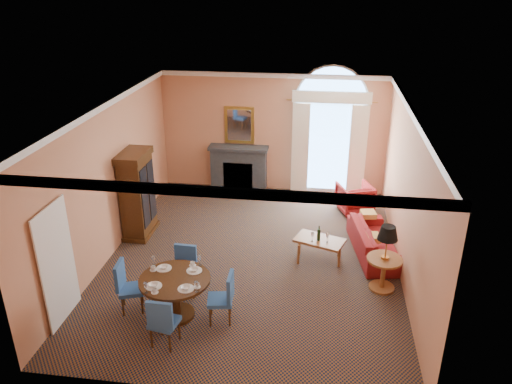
# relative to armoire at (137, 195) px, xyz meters

# --- Properties ---
(ground) EXTENTS (7.50, 7.50, 0.00)m
(ground) POSITION_rel_armoire_xyz_m (2.72, -0.73, -0.95)
(ground) COLOR black
(ground) RESTS_ON ground
(room_envelope) EXTENTS (6.04, 7.52, 3.45)m
(room_envelope) POSITION_rel_armoire_xyz_m (2.69, -0.06, 1.56)
(room_envelope) COLOR tan
(room_envelope) RESTS_ON ground
(armoire) EXTENTS (0.57, 1.01, 1.98)m
(armoire) POSITION_rel_armoire_xyz_m (0.00, 0.00, 0.00)
(armoire) COLOR #341D0B
(armoire) RESTS_ON ground
(dining_table) EXTENTS (1.22, 1.22, 0.97)m
(dining_table) POSITION_rel_armoire_xyz_m (1.69, -2.84, -0.38)
(dining_table) COLOR #341D0B
(dining_table) RESTS_ON ground
(dining_chair_north) EXTENTS (0.50, 0.50, 0.94)m
(dining_chair_north) POSITION_rel_armoire_xyz_m (1.65, -2.08, -0.42)
(dining_chair_north) COLOR #265598
(dining_chair_north) RESTS_ON ground
(dining_chair_south) EXTENTS (0.49, 0.49, 0.94)m
(dining_chair_south) POSITION_rel_armoire_xyz_m (1.71, -3.65, -0.42)
(dining_chair_south) COLOR #265598
(dining_chair_south) RESTS_ON ground
(dining_chair_east) EXTENTS (0.48, 0.48, 0.94)m
(dining_chair_east) POSITION_rel_armoire_xyz_m (2.56, -2.86, -0.42)
(dining_chair_east) COLOR #265598
(dining_chair_east) RESTS_ON ground
(dining_chair_west) EXTENTS (0.53, 0.53, 0.94)m
(dining_chair_west) POSITION_rel_armoire_xyz_m (0.77, -2.76, -0.42)
(dining_chair_west) COLOR #265598
(dining_chair_west) RESTS_ON ground
(sofa) EXTENTS (1.13, 2.15, 0.60)m
(sofa) POSITION_rel_armoire_xyz_m (5.27, -0.17, -0.66)
(sofa) COLOR maroon
(sofa) RESTS_ON ground
(armchair) EXTENTS (1.02, 1.03, 0.73)m
(armchair) POSITION_rel_armoire_xyz_m (4.92, 1.85, -0.59)
(armchair) COLOR maroon
(armchair) RESTS_ON ground
(coffee_table) EXTENTS (1.11, 0.85, 0.83)m
(coffee_table) POSITION_rel_armoire_xyz_m (4.10, -0.64, -0.50)
(coffee_table) COLOR #9A5B2E
(coffee_table) RESTS_ON ground
(side_table) EXTENTS (0.66, 0.66, 1.31)m
(side_table) POSITION_rel_armoire_xyz_m (5.32, -1.50, -0.13)
(side_table) COLOR #9A5B2E
(side_table) RESTS_ON ground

